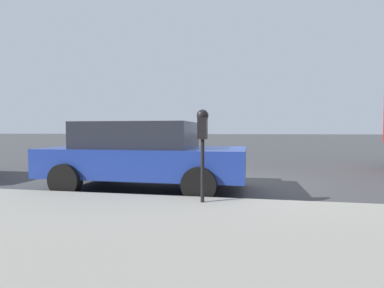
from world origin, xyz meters
name	(u,v)px	position (x,y,z in m)	size (l,w,h in m)	color
ground_plane	(230,183)	(0.00, 0.00, 0.00)	(220.00, 220.00, 0.00)	#424244
parking_meter	(203,132)	(-2.58, 0.30, 1.26)	(0.21, 0.19, 1.47)	black
car_blue	(144,154)	(-1.07, 1.81, 0.77)	(2.14, 4.27, 1.46)	navy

